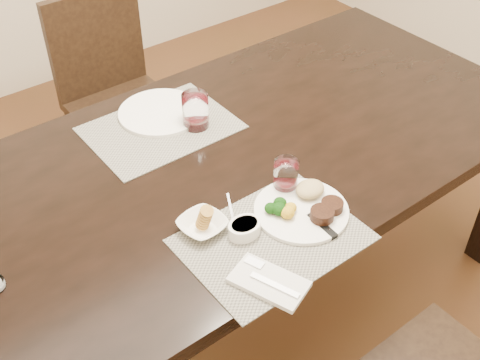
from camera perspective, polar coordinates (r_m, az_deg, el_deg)
ground_plane at (r=2.41m, az=0.49°, el=-11.02°), size 4.50×4.50×0.00m
dining_table at (r=1.93m, az=0.60°, el=1.41°), size 2.00×1.00×0.75m
chair_far at (r=2.69m, az=-11.90°, el=8.60°), size 0.42×0.42×0.90m
placemat_near at (r=1.58m, az=3.08°, el=-5.62°), size 0.46×0.34×0.00m
placemat_far at (r=1.97m, az=-7.52°, el=4.92°), size 0.46×0.34×0.00m
dinner_plate at (r=1.65m, az=6.23°, el=-2.53°), size 0.26×0.26×0.05m
napkin_fork at (r=1.47m, az=2.75°, el=-9.61°), size 0.16×0.21×0.02m
steak_knife at (r=1.63m, az=7.07°, el=-3.81°), size 0.03×0.24×0.01m
cracker_bowl at (r=1.59m, az=-3.60°, el=-4.25°), size 0.14×0.14×0.05m
sauce_ramekin at (r=1.57m, az=0.43°, el=-4.56°), size 0.09×0.14×0.07m
wine_glass_near at (r=1.70m, az=4.35°, el=0.33°), size 0.07×0.07×0.10m
far_plate at (r=2.03m, az=-7.56°, el=6.39°), size 0.28×0.28×0.01m
wine_glass_far at (r=1.94m, az=-4.24°, el=6.43°), size 0.08×0.08×0.12m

